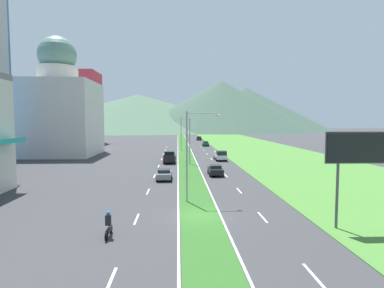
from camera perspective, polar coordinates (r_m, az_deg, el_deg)
ground_plane at (r=26.56m, az=1.39°, el=-12.96°), size 600.00×600.00×0.00m
grass_median at (r=85.68m, az=-1.40°, el=-0.98°), size 3.20×240.00×0.06m
grass_verge_right at (r=88.54m, az=12.05°, el=-0.90°), size 24.00×240.00×0.06m
lane_dash_left_1 at (r=17.31m, az=-14.53°, el=-22.88°), size 0.16×2.80×0.01m
lane_dash_left_2 at (r=26.24m, az=-10.02°, el=-13.23°), size 0.16×2.80×0.01m
lane_dash_left_3 at (r=35.61m, az=-7.97°, el=-8.52°), size 0.16×2.80×0.01m
lane_dash_left_4 at (r=45.14m, az=-6.81°, el=-5.79°), size 0.16×2.80×0.01m
lane_dash_left_5 at (r=54.75m, az=-6.06°, el=-4.01°), size 0.16×2.80×0.01m
lane_dash_left_6 at (r=64.40m, az=-5.54°, el=-2.76°), size 0.16×2.80×0.01m
lane_dash_left_7 at (r=74.08m, az=-5.16°, el=-1.84°), size 0.16×2.80×0.01m
lane_dash_left_8 at (r=83.78m, az=-4.86°, el=-1.13°), size 0.16×2.80×0.01m
lane_dash_left_9 at (r=93.49m, az=-4.63°, el=-0.56°), size 0.16×2.80×0.01m
lane_dash_right_1 at (r=18.33m, az=21.27°, el=-21.43°), size 0.16×2.80×0.01m
lane_dash_right_2 at (r=26.92m, az=12.64°, el=-12.81°), size 0.16×2.80×0.01m
lane_dash_right_3 at (r=36.11m, az=8.54°, el=-8.35°), size 0.16×2.80×0.01m
lane_dash_right_4 at (r=45.54m, az=6.16°, el=-5.69°), size 0.16×2.80×0.01m
lane_dash_right_5 at (r=55.08m, az=4.61°, el=-3.95°), size 0.16×2.80×0.01m
lane_dash_right_6 at (r=64.68m, az=3.53°, el=-2.72°), size 0.16×2.80×0.01m
lane_dash_right_7 at (r=74.33m, az=2.73°, el=-1.80°), size 0.16×2.80×0.01m
lane_dash_right_8 at (r=83.99m, az=2.11°, el=-1.10°), size 0.16×2.80×0.01m
lane_dash_right_9 at (r=93.68m, az=1.62°, el=-0.54°), size 0.16×2.80×0.01m
edge_line_median_left at (r=85.67m, az=-2.57°, el=-1.00°), size 0.16×240.00×0.01m
edge_line_median_right at (r=85.74m, az=-0.23°, el=-0.99°), size 0.16×240.00×0.01m
domed_building at (r=77.49m, az=-22.96°, el=5.75°), size 16.30×16.30×26.57m
midrise_colored at (r=113.58m, az=-19.87°, el=6.14°), size 13.21×13.21×24.14m
hill_far_left at (r=275.95m, az=-9.70°, el=5.71°), size 212.83×212.83×30.17m
hill_far_center at (r=248.56m, az=5.36°, el=6.88°), size 144.72×144.72×38.49m
hill_far_right at (r=266.89m, az=9.65°, el=6.31°), size 135.37×135.37×35.30m
street_lamp_near at (r=30.08m, az=-0.18°, el=-1.00°), size 3.34×0.39×8.74m
street_lamp_mid at (r=56.44m, az=-0.79°, el=1.15°), size 3.09×0.48×8.20m
street_lamp_far at (r=82.71m, az=-1.77°, el=2.37°), size 2.79×0.44×8.89m
billboard_roadside at (r=25.82m, az=29.08°, el=-1.45°), size 6.05×0.28×7.08m
car_0 at (r=65.48m, az=-3.88°, el=-1.98°), size 1.97×4.58×1.46m
car_1 at (r=97.19m, az=2.48°, el=0.08°), size 1.87×4.39×1.47m
car_2 at (r=45.60m, az=4.25°, el=-4.70°), size 2.02×4.19×1.47m
car_3 at (r=42.14m, az=-5.06°, el=-5.47°), size 2.03×4.02×1.43m
car_4 at (r=125.70m, az=1.28°, el=1.05°), size 1.96×4.26×1.56m
pickup_truck_0 at (r=62.56m, az=5.18°, el=-2.06°), size 2.18×5.40×2.00m
pickup_truck_1 at (r=59.22m, az=-4.13°, el=-2.41°), size 2.18×5.40×2.00m
motorcycle_rider at (r=22.62m, az=-14.88°, el=-14.22°), size 0.36×2.00×1.80m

